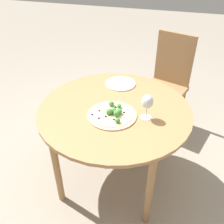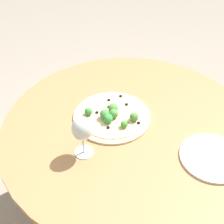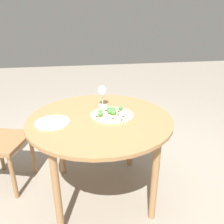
{
  "view_description": "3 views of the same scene",
  "coord_description": "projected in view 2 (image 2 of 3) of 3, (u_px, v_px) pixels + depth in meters",
  "views": [
    {
      "loc": [
        -0.39,
        1.4,
        1.72
      ],
      "look_at": [
        -0.01,
        0.09,
        0.75
      ],
      "focal_mm": 40.0,
      "sensor_mm": 36.0,
      "label": 1
    },
    {
      "loc": [
        -0.79,
        -0.53,
        1.63
      ],
      "look_at": [
        -0.01,
        0.09,
        0.75
      ],
      "focal_mm": 50.0,
      "sensor_mm": 36.0,
      "label": 2
    },
    {
      "loc": [
        1.5,
        -0.18,
        1.39
      ],
      "look_at": [
        -0.01,
        0.09,
        0.75
      ],
      "focal_mm": 35.0,
      "sensor_mm": 36.0,
      "label": 3
    }
  ],
  "objects": [
    {
      "name": "dining_table",
      "position": [
        130.0,
        139.0,
        1.36
      ],
      "size": [
        1.09,
        1.09,
        0.72
      ],
      "color": "#A87A4C",
      "rests_on": "ground_plane"
    },
    {
      "name": "pizza",
      "position": [
        112.0,
        116.0,
        1.34
      ],
      "size": [
        0.33,
        0.33,
        0.06
      ],
      "color": "#DBBC89",
      "rests_on": "dining_table"
    },
    {
      "name": "ground_plane",
      "position": [
        126.0,
        216.0,
        1.79
      ],
      "size": [
        12.0,
        12.0,
        0.0
      ],
      "primitive_type": "plane",
      "color": "gray"
    },
    {
      "name": "plate_near",
      "position": [
        212.0,
        157.0,
        1.17
      ],
      "size": [
        0.25,
        0.25,
        0.01
      ],
      "color": "silver",
      "rests_on": "dining_table"
    },
    {
      "name": "wine_glass",
      "position": [
        82.0,
        130.0,
        1.12
      ],
      "size": [
        0.08,
        0.08,
        0.18
      ],
      "color": "silver",
      "rests_on": "dining_table"
    }
  ]
}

